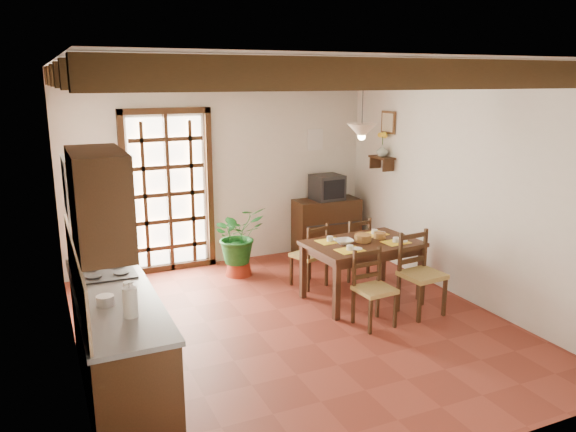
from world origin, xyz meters
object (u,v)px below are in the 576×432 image
sideboard (326,226)px  potted_plant (238,235)px  chair_near_left (374,302)px  chair_far_right (352,259)px  pendant_lamp (362,130)px  chair_near_right (421,289)px  crt_tv (327,187)px  kitchen_counter (118,342)px  dining_table (362,249)px  chair_far_left (310,266)px

sideboard → potted_plant: size_ratio=0.49×
chair_near_left → chair_far_right: size_ratio=1.00×
pendant_lamp → chair_near_right: bearing=-63.1°
crt_tv → potted_plant: 1.71m
chair_near_right → potted_plant: size_ratio=0.46×
kitchen_counter → sideboard: bearing=38.6°
pendant_lamp → chair_far_right: bearing=65.0°
chair_near_right → crt_tv: crt_tv is taller
dining_table → chair_far_right: chair_far_right is taller
crt_tv → chair_far_left: bearing=-130.0°
chair_far_right → sideboard: bearing=-109.4°
chair_near_right → chair_far_left: chair_near_right is taller
chair_near_left → potted_plant: bearing=106.6°
chair_near_right → chair_far_right: 1.38m
chair_near_right → sideboard: bearing=82.2°
dining_table → chair_far_left: chair_far_left is taller
chair_far_right → sideboard: size_ratio=0.85×
chair_far_left → chair_near_right: bearing=102.5°
chair_near_right → potted_plant: 2.60m
dining_table → pendant_lamp: bearing=85.8°
chair_far_right → pendant_lamp: size_ratio=1.01×
dining_table → chair_near_right: (0.39, -0.66, -0.34)m
dining_table → chair_far_right: (0.29, 0.71, -0.37)m
kitchen_counter → potted_plant: potted_plant is taller
chair_far_left → crt_tv: 1.67m
chair_far_right → potted_plant: 1.59m
chair_near_right → potted_plant: bearing=119.7°
kitchen_counter → chair_near_left: 2.77m
dining_table → sideboard: size_ratio=1.40×
chair_far_left → pendant_lamp: 1.94m
kitchen_counter → dining_table: 3.19m
chair_far_left → crt_tv: size_ratio=1.82×
chair_far_left → chair_far_right: (0.67, 0.05, 0.00)m
chair_near_left → kitchen_counter: bearing=-178.5°
potted_plant → pendant_lamp: 2.30m
kitchen_counter → potted_plant: size_ratio=1.09×
chair_far_right → dining_table: bearing=59.3°
potted_plant → chair_far_left: bearing=-48.1°
kitchen_counter → chair_far_right: (3.32, 1.68, -0.21)m
crt_tv → potted_plant: bearing=-169.2°
dining_table → crt_tv: size_ratio=3.02×
kitchen_counter → sideboard: 4.53m
kitchen_counter → pendant_lamp: size_ratio=2.66×
dining_table → sideboard: (0.50, 1.86, -0.21)m
kitchen_counter → chair_far_right: 3.73m
chair_near_right → pendant_lamp: size_ratio=1.13×
kitchen_counter → potted_plant: (1.95, 2.42, 0.10)m
dining_table → potted_plant: (-1.09, 1.45, -0.07)m
chair_near_right → chair_far_left: 1.54m
kitchen_counter → chair_near_right: bearing=5.1°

